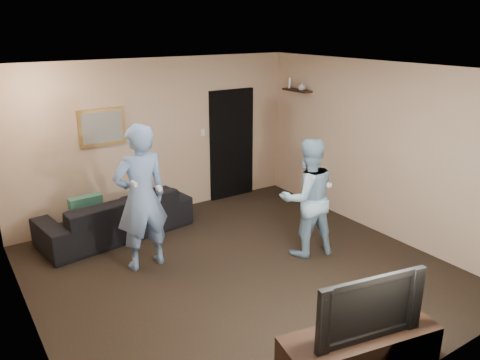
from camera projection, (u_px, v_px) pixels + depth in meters
ground at (240, 271)px, 6.17m from camera, size 5.00×5.00×0.00m
ceiling at (240, 70)px, 5.34m from camera, size 5.00×5.00×0.04m
wall_back at (157, 138)px, 7.73m from camera, size 5.00×0.04×2.60m
wall_front at (411, 258)px, 3.78m from camera, size 5.00×0.04×2.60m
wall_left at (22, 223)px, 4.44m from camera, size 0.04×5.00×2.60m
wall_right at (378, 149)px, 7.06m from camera, size 0.04×5.00×2.60m
sofa at (116, 215)px, 7.13m from camera, size 2.36×1.18×0.66m
throw_pillow at (87, 212)px, 6.86m from camera, size 0.48×0.19×0.48m
painting_frame at (102, 127)px, 7.14m from camera, size 0.72×0.05×0.57m
painting_canvas at (102, 127)px, 7.12m from camera, size 0.62×0.01×0.47m
doorway at (232, 144)px, 8.56m from camera, size 0.90×0.06×2.00m
light_switch at (203, 132)px, 8.16m from camera, size 0.08×0.02×0.12m
wall_shelf at (297, 90)px, 8.21m from camera, size 0.20×0.60×0.03m
shelf_vase at (302, 86)px, 8.08m from camera, size 0.15×0.15×0.14m
shelf_figurine at (290, 83)px, 8.34m from camera, size 0.06×0.06×0.18m
tv_console at (358, 357)px, 4.21m from camera, size 1.52×0.74×0.52m
television at (364, 303)px, 4.03m from camera, size 1.06×0.34×0.60m
wii_player_left at (141, 198)px, 6.01m from camera, size 0.72×0.53×1.95m
wii_player_right at (307, 198)px, 6.41m from camera, size 0.93×0.80×1.67m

